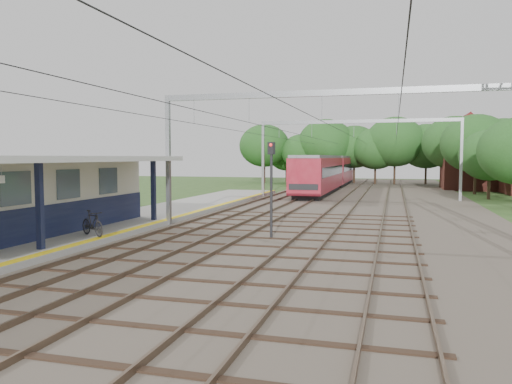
% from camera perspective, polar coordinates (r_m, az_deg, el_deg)
% --- Properties ---
extents(ground, '(160.00, 160.00, 0.00)m').
position_cam_1_polar(ground, '(12.15, -19.23, -14.15)').
color(ground, '#2D4C1E').
rests_on(ground, ground).
extents(ballast_bed, '(18.00, 90.00, 0.10)m').
position_cam_1_polar(ballast_bed, '(39.72, 11.61, -1.41)').
color(ballast_bed, '#473D33').
rests_on(ballast_bed, ground).
extents(platform, '(5.00, 52.00, 0.35)m').
position_cam_1_polar(platform, '(27.63, -15.50, -3.56)').
color(platform, gray).
rests_on(platform, ground).
extents(yellow_stripe, '(0.45, 52.00, 0.01)m').
position_cam_1_polar(yellow_stripe, '(26.52, -11.33, -3.41)').
color(yellow_stripe, yellow).
rests_on(yellow_stripe, platform).
extents(rail_tracks, '(11.80, 88.00, 0.15)m').
position_cam_1_polar(rail_tracks, '(39.95, 8.03, -1.15)').
color(rail_tracks, brown).
rests_on(rail_tracks, ballast_bed).
extents(catenary_system, '(17.22, 88.00, 7.00)m').
position_cam_1_polar(catenary_system, '(34.94, 10.19, 6.85)').
color(catenary_system, gray).
rests_on(catenary_system, ground).
extents(tree_band, '(31.72, 30.88, 8.82)m').
position_cam_1_polar(tree_band, '(66.65, 13.13, 4.92)').
color(tree_band, '#382619').
rests_on(tree_band, ground).
extents(house_far, '(8.00, 6.12, 8.66)m').
position_cam_1_polar(house_far, '(62.17, 24.19, 3.19)').
color(house_far, brown).
rests_on(house_far, ground).
extents(bicycle, '(1.86, 1.36, 1.11)m').
position_cam_1_polar(bicycle, '(22.56, -18.19, -3.42)').
color(bicycle, black).
rests_on(bicycle, platform).
extents(train, '(2.90, 36.11, 3.81)m').
position_cam_1_polar(train, '(58.85, 8.52, 2.39)').
color(train, black).
rests_on(train, ballast_bed).
extents(signal_post, '(0.35, 0.31, 4.41)m').
position_cam_1_polar(signal_post, '(22.34, 1.76, 1.58)').
color(signal_post, black).
rests_on(signal_post, ground).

